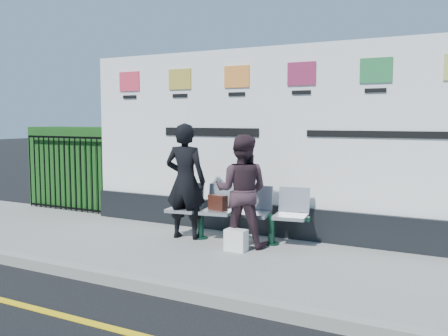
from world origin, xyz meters
name	(u,v)px	position (x,y,z in m)	size (l,w,h in m)	color
ground	(112,329)	(0.00, 0.00, 0.00)	(80.00, 80.00, 0.00)	black
pavement	(233,258)	(0.00, 2.50, 0.06)	(14.00, 3.00, 0.12)	gray
kerb	(172,290)	(0.00, 1.00, 0.07)	(14.00, 0.18, 0.14)	gray
yellow_line	(112,329)	(0.00, 0.00, 0.00)	(14.00, 0.10, 0.01)	yellow
billboard	(302,156)	(0.50, 3.85, 1.42)	(8.00, 0.30, 3.00)	black
hedge	(81,167)	(-4.58, 4.30, 0.97)	(2.35, 0.70, 1.70)	#184916
railing	(65,173)	(-4.58, 3.85, 0.89)	(2.05, 0.06, 1.54)	black
bench	(235,226)	(-0.31, 3.17, 0.35)	(2.18, 0.57, 0.47)	#B2B5BB
woman_left	(185,181)	(-1.10, 2.99, 1.02)	(0.66, 0.43, 1.80)	black
woman_right	(242,191)	(-0.10, 2.95, 0.94)	(0.80, 0.62, 1.64)	#35222A
handbag_brown	(218,203)	(-0.59, 3.12, 0.70)	(0.30, 0.13, 0.23)	black
carrier_bag_white	(236,240)	(-0.05, 2.68, 0.27)	(0.31, 0.18, 0.31)	white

